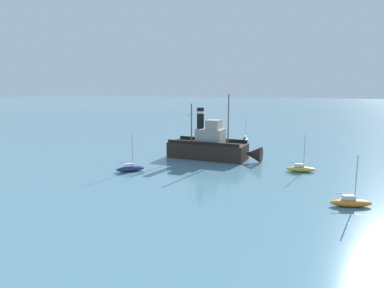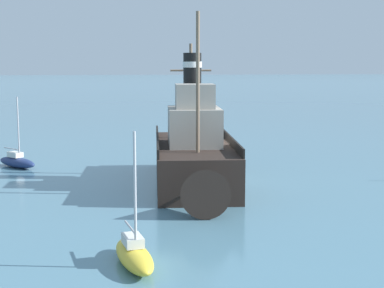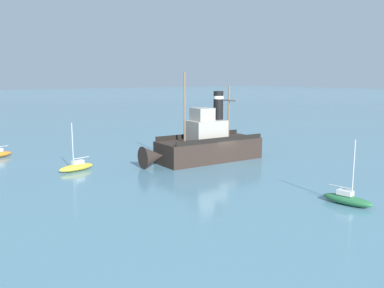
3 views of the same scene
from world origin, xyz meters
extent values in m
plane|color=teal|center=(0.00, 0.00, 0.00)|extent=(600.00, 600.00, 0.00)
cube|color=#2D231E|center=(1.72, 0.60, 1.20)|extent=(5.14, 12.25, 2.40)
cone|color=#2D231E|center=(2.17, 7.79, 1.20)|extent=(2.50, 2.54, 2.35)
cube|color=#9E998E|center=(1.75, 1.10, 3.50)|extent=(3.24, 4.18, 2.20)
cube|color=#9E998E|center=(1.78, 1.60, 5.30)|extent=(2.32, 2.13, 1.40)
cylinder|color=black|center=(1.64, -0.59, 6.20)|extent=(1.10, 1.10, 3.20)
cylinder|color=silver|center=(1.64, -0.59, 7.10)|extent=(1.16, 1.16, 0.35)
cylinder|color=#75604C|center=(1.92, 3.90, 6.15)|extent=(0.20, 0.20, 7.50)
cylinder|color=#75604C|center=(1.55, -2.09, 5.40)|extent=(0.20, 0.20, 6.00)
cylinder|color=#75604C|center=(1.55, -2.09, 6.72)|extent=(2.60, 0.28, 0.12)
cube|color=black|center=(-0.43, 0.74, 2.65)|extent=(0.83, 11.39, 0.50)
cube|color=black|center=(3.87, 0.47, 2.65)|extent=(0.83, 11.39, 0.50)
ellipsoid|color=#286B3D|center=(-17.03, 2.74, 0.35)|extent=(3.91, 1.58, 0.70)
cube|color=silver|center=(-16.83, 2.77, 0.88)|extent=(1.17, 0.78, 0.36)
cylinder|color=#B7B7BC|center=(-17.32, 2.70, 2.80)|extent=(0.10, 0.10, 4.20)
cylinder|color=#B7B7BC|center=(-16.43, 2.82, 1.25)|extent=(1.80, 0.31, 0.08)
ellipsoid|color=navy|center=(13.17, -6.29, 0.35)|extent=(3.39, 3.53, 0.70)
cube|color=silver|center=(13.31, -6.44, 0.88)|extent=(1.22, 1.24, 0.36)
cylinder|color=#B7B7BC|center=(12.97, -6.07, 2.80)|extent=(0.10, 0.10, 4.20)
cylinder|color=#B7B7BC|center=(13.58, -6.73, 1.25)|extent=(1.28, 1.37, 0.08)
ellipsoid|color=gold|center=(5.70, 14.68, 0.35)|extent=(1.79, 3.94, 0.70)
cube|color=silver|center=(5.73, 14.48, 0.88)|extent=(0.84, 1.20, 0.36)
cylinder|color=#B7B7BC|center=(5.64, 14.97, 2.80)|extent=(0.10, 0.10, 4.20)
cylinder|color=#B7B7BC|center=(5.81, 14.09, 1.25)|extent=(0.42, 1.78, 0.08)
cylinder|color=#B7B7BC|center=(18.01, 19.11, 1.25)|extent=(0.59, 1.75, 0.08)
camera|label=1|loc=(51.32, 16.37, 10.96)|focal=32.00mm
camera|label=2|loc=(6.19, 35.06, 7.26)|focal=55.00mm
camera|label=3|loc=(-33.28, 29.36, 9.32)|focal=38.00mm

